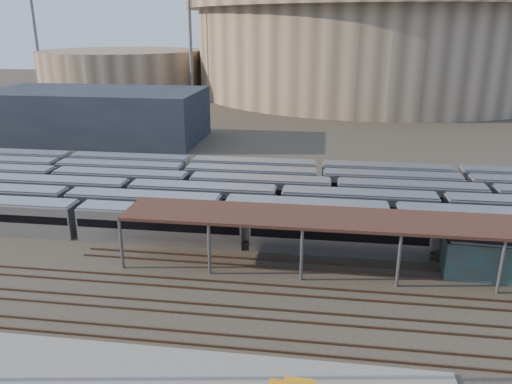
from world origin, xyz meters
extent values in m
plane|color=#383026|center=(0.00, 0.00, 0.00)|extent=(420.00, 420.00, 0.00)
cube|color=gray|center=(-5.00, -15.00, 0.10)|extent=(50.00, 9.00, 0.20)
cube|color=silver|center=(3.10, 8.00, 1.80)|extent=(112.00, 2.90, 3.60)
cube|color=silver|center=(-0.38, 12.20, 1.80)|extent=(112.00, 2.90, 3.60)
cube|color=silver|center=(5.60, 16.40, 1.80)|extent=(112.00, 2.90, 3.60)
cube|color=silver|center=(-6.63, 20.60, 1.80)|extent=(112.00, 2.90, 3.60)
cube|color=silver|center=(-8.46, 24.80, 1.80)|extent=(112.00, 2.90, 3.60)
cube|color=silver|center=(-8.64, 29.00, 1.80)|extent=(112.00, 2.90, 3.60)
cylinder|color=slate|center=(-8.00, 1.30, 2.50)|extent=(0.30, 0.30, 5.00)
cylinder|color=slate|center=(-8.00, 6.70, 2.50)|extent=(0.30, 0.30, 5.00)
cylinder|color=slate|center=(0.57, 1.30, 2.50)|extent=(0.30, 0.30, 5.00)
cylinder|color=slate|center=(0.57, 6.70, 2.50)|extent=(0.30, 0.30, 5.00)
cylinder|color=slate|center=(9.14, 1.30, 2.50)|extent=(0.30, 0.30, 5.00)
cylinder|color=slate|center=(9.14, 6.70, 2.50)|extent=(0.30, 0.30, 5.00)
cylinder|color=slate|center=(17.71, 1.30, 2.50)|extent=(0.30, 0.30, 5.00)
cylinder|color=slate|center=(17.71, 6.70, 2.50)|extent=(0.30, 0.30, 5.00)
cylinder|color=slate|center=(26.29, 1.30, 2.50)|extent=(0.30, 0.30, 5.00)
cylinder|color=slate|center=(26.29, 6.70, 2.50)|extent=(0.30, 0.30, 5.00)
cube|color=#321914|center=(22.00, 4.00, 5.15)|extent=(60.00, 6.00, 0.30)
cube|color=#4C3323|center=(0.00, -1.75, 0.09)|extent=(170.00, 0.12, 0.18)
cube|color=#4C3323|center=(0.00, -0.25, 0.09)|extent=(170.00, 0.12, 0.18)
cube|color=#4C3323|center=(0.00, -5.75, 0.09)|extent=(170.00, 0.12, 0.18)
cube|color=#4C3323|center=(0.00, -4.25, 0.09)|extent=(170.00, 0.12, 0.18)
cube|color=#4C3323|center=(0.00, -9.75, 0.09)|extent=(170.00, 0.12, 0.18)
cube|color=#4C3323|center=(0.00, -8.25, 0.09)|extent=(170.00, 0.12, 0.18)
cylinder|color=tan|center=(25.00, 140.00, 14.00)|extent=(116.00, 116.00, 28.00)
cylinder|color=tan|center=(25.00, 140.00, 29.50)|extent=(124.00, 124.00, 3.00)
cylinder|color=tan|center=(-60.00, 130.00, 7.00)|extent=(56.00, 56.00, 14.00)
cube|color=#1E232D|center=(-35.00, 55.00, 5.00)|extent=(42.00, 20.00, 10.00)
cylinder|color=slate|center=(-30.00, 110.00, 18.00)|extent=(1.00, 1.00, 36.00)
cylinder|color=slate|center=(-85.00, 120.00, 18.00)|extent=(1.00, 1.00, 36.00)
cylinder|color=slate|center=(-10.00, 160.00, 18.00)|extent=(1.00, 1.00, 36.00)
camera|label=1|loc=(10.77, -39.84, 22.30)|focal=35.00mm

